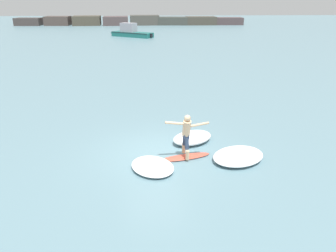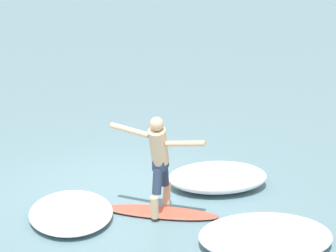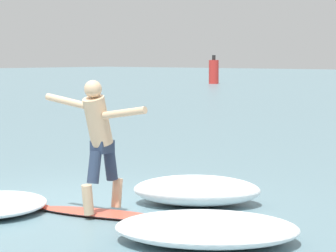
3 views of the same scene
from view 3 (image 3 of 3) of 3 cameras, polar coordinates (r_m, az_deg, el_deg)
ground_plane at (r=11.30m, az=-6.76°, el=-5.36°), size 200.00×200.00×0.00m
surfboard at (r=10.24m, az=-4.86°, el=-6.24°), size 2.09×0.96×0.20m
surfer at (r=10.02m, az=-4.99°, el=-0.64°), size 1.58×0.78×1.68m
channel_marker_buoy at (r=58.38m, az=3.30°, el=3.92°), size 0.72×0.72×2.10m
wave_foam_at_tail at (r=10.92m, az=2.08°, el=-4.64°), size 2.10×1.93×0.40m
wave_foam_beside at (r=8.76m, az=2.79°, el=-7.36°), size 2.53×2.36×0.31m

